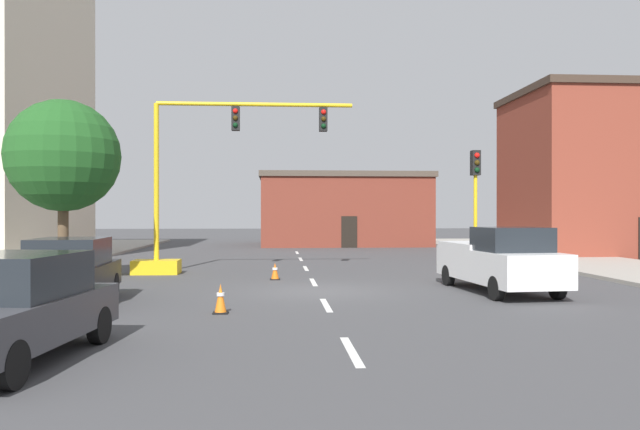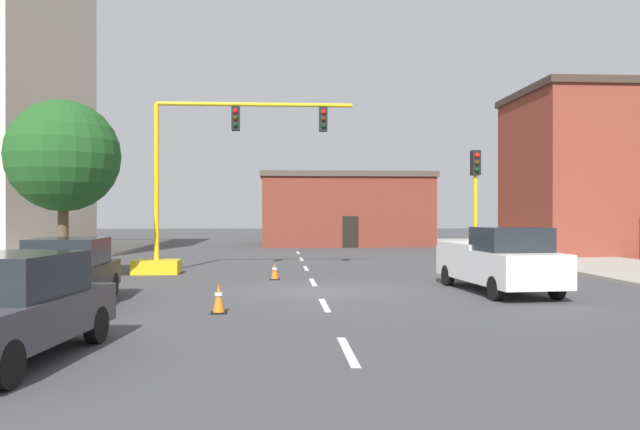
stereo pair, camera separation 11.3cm
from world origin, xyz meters
The scene contains 18 objects.
ground_plane centered at (0.00, 0.00, 0.00)m, with size 160.00×160.00×0.00m, color #424244.
sidewalk_right centered at (13.38, 8.00, 0.07)m, with size 6.00×56.00×0.14m, color #9E998E.
lane_stripe_seg_1 centered at (0.00, -8.50, 0.00)m, with size 0.16×2.40×0.01m, color silver.
lane_stripe_seg_2 centered at (0.00, -3.00, 0.00)m, with size 0.16×2.40×0.01m, color silver.
lane_stripe_seg_3 centered at (0.00, 2.50, 0.00)m, with size 0.16×2.40×0.01m, color silver.
lane_stripe_seg_4 centered at (0.00, 8.00, 0.00)m, with size 0.16×2.40×0.01m, color silver.
lane_stripe_seg_5 centered at (0.00, 13.50, 0.00)m, with size 0.16×2.40×0.01m, color silver.
lane_stripe_seg_6 centered at (0.00, 19.00, 0.00)m, with size 0.16×2.40×0.01m, color silver.
building_brick_center centered at (3.81, 29.00, 2.69)m, with size 12.54×9.86×5.37m.
building_row_right centered at (17.98, 16.06, 4.76)m, with size 10.63×8.37×9.50m.
traffic_signal_gantry centered at (-4.92, 5.97, 2.22)m, with size 8.69×1.20×6.83m.
traffic_light_pole_right centered at (6.33, 4.27, 3.53)m, with size 0.32×0.47×4.80m.
tree_left_near centered at (-8.67, 3.09, 4.38)m, with size 3.88×3.88×6.34m.
pickup_truck_white centered at (5.47, -0.65, 0.97)m, with size 2.47×5.56×1.99m.
sedan_dark_gray_near_left centered at (-5.54, -8.92, 0.89)m, with size 2.34×4.68×1.74m.
sedan_black_mid_left centered at (-6.71, -2.44, 0.89)m, with size 2.09×4.59×1.74m.
traffic_cone_roadside_a centered at (-2.62, -4.19, 0.35)m, with size 0.36×0.36×0.72m.
traffic_cone_roadside_b centered at (-1.33, 3.41, 0.30)m, with size 0.36×0.36×0.62m.
Camera 1 is at (-1.32, -19.37, 2.39)m, focal length 35.46 mm.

